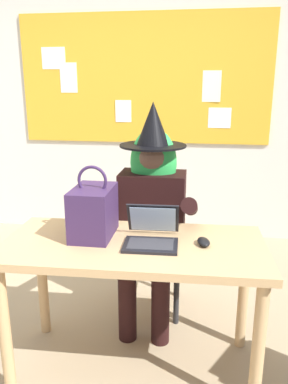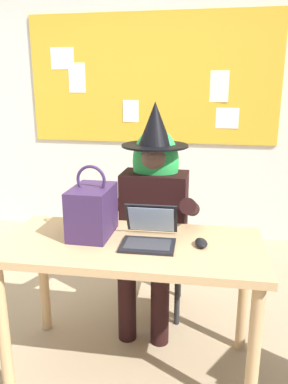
% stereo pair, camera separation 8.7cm
% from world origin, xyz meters
% --- Properties ---
extents(ground_plane, '(24.00, 24.00, 0.00)m').
position_xyz_m(ground_plane, '(0.00, 0.00, 0.00)').
color(ground_plane, tan).
extents(wall_back_bulletin, '(5.68, 2.23, 2.78)m').
position_xyz_m(wall_back_bulletin, '(0.00, 2.00, 1.41)').
color(wall_back_bulletin, silver).
rests_on(wall_back_bulletin, ground).
extents(desk_main, '(1.34, 0.66, 0.74)m').
position_xyz_m(desk_main, '(0.25, -0.04, 0.63)').
color(desk_main, tan).
rests_on(desk_main, ground).
extents(chair_at_desk, '(0.45, 0.45, 0.89)m').
position_xyz_m(chair_at_desk, '(0.26, 0.63, 0.50)').
color(chair_at_desk, '#4C1E19').
rests_on(chair_at_desk, ground).
extents(person_costumed, '(0.59, 0.67, 1.41)m').
position_xyz_m(person_costumed, '(0.27, 0.51, 0.78)').
color(person_costumed, black).
rests_on(person_costumed, ground).
extents(laptop, '(0.28, 0.30, 0.19)m').
position_xyz_m(laptop, '(0.34, -0.02, 0.78)').
color(laptop, black).
rests_on(laptop, desk_main).
extents(computer_mouse, '(0.08, 0.11, 0.03)m').
position_xyz_m(computer_mouse, '(0.60, -0.02, 0.76)').
color(computer_mouse, black).
rests_on(computer_mouse, desk_main).
extents(handbag, '(0.20, 0.30, 0.38)m').
position_xyz_m(handbag, '(0.02, 0.02, 0.87)').
color(handbag, '#38234C').
rests_on(handbag, desk_main).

